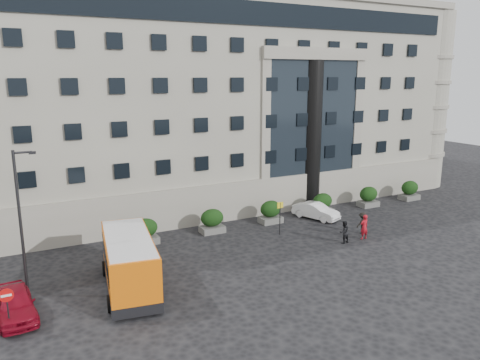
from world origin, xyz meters
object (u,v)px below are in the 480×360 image
Objects in this scene: hedge_d at (322,204)px; pedestrian_b at (344,232)px; pedestrian_a at (364,227)px; hedge_f at (410,190)px; white_taxi at (316,211)px; pedestrian_c at (362,223)px; hedge_b at (212,221)px; hedge_e at (368,197)px; no_entry_sign at (7,302)px; bus_stop_sign at (280,212)px; street_lamp at (21,218)px; minibus at (129,261)px; hedge_c at (271,212)px; hedge_a at (145,231)px; parked_car_a at (15,304)px.

hedge_d is 7.11m from pedestrian_b.
hedge_d is at bearing -102.15° from pedestrian_a.
hedge_f is 11.71m from white_taxi.
pedestrian_c is at bearing -153.26° from hedge_f.
hedge_f is (20.80, 0.00, 0.00)m from hedge_b.
no_entry_sign is at bearing -163.48° from hedge_e.
bus_stop_sign is (-16.50, -2.80, 0.80)m from hedge_f.
pedestrian_b is at bearing 6.34° from no_entry_sign.
no_entry_sign is at bearing -104.72° from street_lamp.
street_lamp is 20.89m from pedestrian_b.
pedestrian_b is at bearing -49.75° from bus_stop_sign.
minibus is (-18.44, -6.68, 0.75)m from hedge_d.
hedge_c is 6.80m from pedestrian_b.
hedge_a and hedge_e have the same top height.
bus_stop_sign is (-0.90, -2.80, 0.80)m from hedge_c.
hedge_d is 1.53m from white_taxi.
hedge_e is 0.23× the size of street_lamp.
street_lamp reaches higher than white_taxi.
hedge_e is (10.40, 0.00, 0.00)m from hedge_c.
hedge_c is (10.40, 0.00, 0.00)m from hedge_a.
white_taxi is at bearing -147.91° from hedge_d.
pedestrian_c is (2.60, 0.99, -0.00)m from pedestrian_b.
parked_car_a is (-0.75, -2.39, -3.62)m from street_lamp.
no_entry_sign is at bearing -151.98° from minibus.
hedge_e is at bearing -14.43° from white_taxi.
hedge_e is at bearing -147.73° from pedestrian_b.
hedge_c is 7.62m from pedestrian_a.
white_taxi is at bearing -90.78° from pedestrian_a.
pedestrian_c is (-10.81, -5.45, -0.11)m from hedge_f.
pedestrian_c is (5.69, -2.65, -0.91)m from bus_stop_sign.
minibus is at bearing -113.04° from hedge_a.
pedestrian_c is at bearing 7.98° from no_entry_sign.
no_entry_sign reaches higher than pedestrian_c.
minibus is (-13.24, -6.68, 0.75)m from hedge_c.
street_lamp reaches higher than bus_stop_sign.
minibus is 4.12× the size of pedestrian_a.
hedge_c is at bearing -55.11° from pedestrian_c.
street_lamp is 3.17× the size of bus_stop_sign.
pedestrian_b is at bearing -115.11° from hedge_d.
bus_stop_sign is at bearing 18.08° from no_entry_sign.
hedge_f is (26.00, 0.00, 0.00)m from hedge_a.
no_entry_sign is at bearing -104.51° from parked_car_a.
hedge_e is (15.60, 0.00, 0.00)m from hedge_b.
parked_car_a is 23.94m from pedestrian_c.
pedestrian_a is at bearing -4.22° from street_lamp.
minibus reaches higher than pedestrian_a.
pedestrian_c is at bearing 0.21° from parked_car_a.
hedge_c is 3.05m from bus_stop_sign.
hedge_f is 1.13× the size of pedestrian_c.
hedge_a is 12.64m from no_entry_sign.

